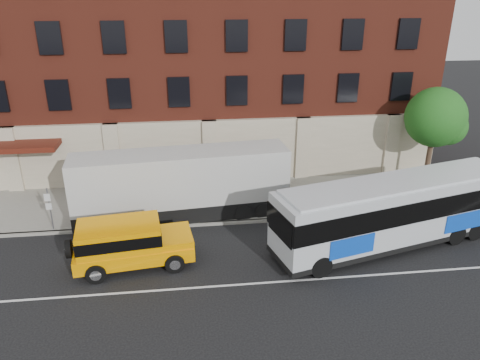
{
  "coord_description": "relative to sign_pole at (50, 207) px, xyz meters",
  "views": [
    {
      "loc": [
        -1.35,
        -15.73,
        11.81
      ],
      "look_at": [
        1.18,
        5.5,
        2.75
      ],
      "focal_mm": 34.31,
      "sensor_mm": 36.0,
      "label": 1
    }
  ],
  "objects": [
    {
      "name": "city_bus",
      "position": [
        16.97,
        -3.13,
        0.43
      ],
      "size": [
        12.74,
        5.72,
        3.42
      ],
      "color": "#B7BDC3",
      "rests_on": "ground"
    },
    {
      "name": "kerb",
      "position": [
        8.5,
        -0.15,
        -1.38
      ],
      "size": [
        60.0,
        0.25,
        0.15
      ],
      "primitive_type": "cube",
      "color": "gray",
      "rests_on": "ground"
    },
    {
      "name": "building",
      "position": [
        8.49,
        10.77,
        6.13
      ],
      "size": [
        30.0,
        12.1,
        15.0
      ],
      "color": "maroon",
      "rests_on": "sidewalk"
    },
    {
      "name": "sidewalk",
      "position": [
        8.5,
        2.85,
        -1.38
      ],
      "size": [
        60.0,
        6.0,
        0.15
      ],
      "primitive_type": "cube",
      "color": "gray",
      "rests_on": "ground"
    },
    {
      "name": "ground",
      "position": [
        8.5,
        -6.15,
        -1.45
      ],
      "size": [
        120.0,
        120.0,
        0.0
      ],
      "primitive_type": "plane",
      "color": "black",
      "rests_on": "ground"
    },
    {
      "name": "shipping_container",
      "position": [
        6.71,
        0.93,
        0.43
      ],
      "size": [
        11.61,
        3.4,
        3.81
      ],
      "color": "black",
      "rests_on": "ground"
    },
    {
      "name": "yellow_suv",
      "position": [
        4.24,
        -3.51,
        -0.23
      ],
      "size": [
        5.69,
        2.94,
        2.13
      ],
      "color": "#FF9C00",
      "rests_on": "ground"
    },
    {
      "name": "street_tree",
      "position": [
        22.04,
        3.34,
        2.96
      ],
      "size": [
        3.6,
        3.6,
        6.2
      ],
      "color": "#3A291D",
      "rests_on": "sidewalk"
    },
    {
      "name": "sign_pole",
      "position": [
        0.0,
        0.0,
        0.0
      ],
      "size": [
        0.3,
        0.2,
        2.5
      ],
      "color": "slate",
      "rests_on": "ground"
    },
    {
      "name": "lane_line",
      "position": [
        8.5,
        -5.65,
        -1.45
      ],
      "size": [
        60.0,
        0.12,
        0.01
      ],
      "primitive_type": "cube",
      "color": "silver",
      "rests_on": "ground"
    }
  ]
}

